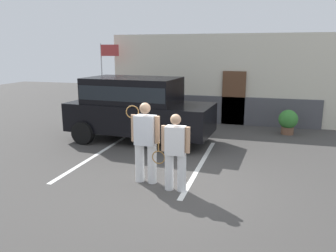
% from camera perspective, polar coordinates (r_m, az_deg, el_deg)
% --- Properties ---
extents(ground_plane, '(40.00, 40.00, 0.00)m').
position_cam_1_polar(ground_plane, '(7.46, 1.68, -10.15)').
color(ground_plane, '#423F3D').
extents(parking_stripe_0, '(0.12, 4.40, 0.01)m').
position_cam_1_polar(parking_stripe_0, '(9.75, -12.11, -4.83)').
color(parking_stripe_0, silver).
rests_on(parking_stripe_0, ground_plane).
extents(parking_stripe_1, '(0.12, 4.40, 0.01)m').
position_cam_1_polar(parking_stripe_1, '(8.79, 5.51, -6.57)').
color(parking_stripe_1, silver).
rests_on(parking_stripe_1, ground_plane).
extents(house_frontage, '(9.06, 0.40, 3.52)m').
position_cam_1_polar(house_frontage, '(13.66, 9.00, 7.39)').
color(house_frontage, beige).
rests_on(house_frontage, ground_plane).
extents(parked_suv, '(4.71, 2.38, 2.05)m').
position_cam_1_polar(parked_suv, '(10.85, -5.25, 3.40)').
color(parked_suv, black).
rests_on(parked_suv, ground_plane).
extents(tennis_player_man, '(0.80, 0.30, 1.80)m').
position_cam_1_polar(tennis_player_man, '(7.41, -3.85, -2.63)').
color(tennis_player_man, white).
rests_on(tennis_player_man, ground_plane).
extents(tennis_player_woman, '(0.87, 0.26, 1.64)m').
position_cam_1_polar(tennis_player_woman, '(6.98, 1.23, -4.38)').
color(tennis_player_woman, white).
rests_on(tennis_player_woman, ground_plane).
extents(potted_plant_by_porch, '(0.66, 0.66, 0.87)m').
position_cam_1_polar(potted_plant_by_porch, '(12.49, 19.69, 0.84)').
color(potted_plant_by_porch, brown).
rests_on(potted_plant_by_porch, ground_plane).
extents(flag_pole, '(0.80, 0.11, 3.16)m').
position_cam_1_polar(flag_pole, '(14.26, -10.52, 9.67)').
color(flag_pole, silver).
rests_on(flag_pole, ground_plane).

